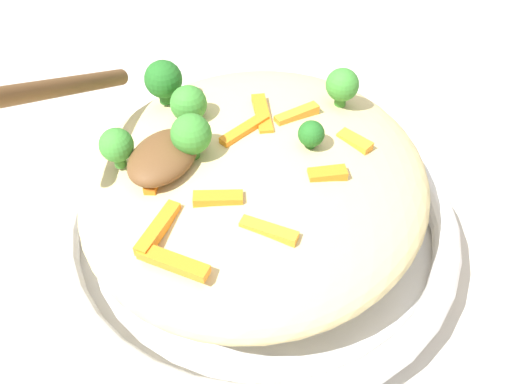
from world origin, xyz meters
name	(u,v)px	position (x,y,z in m)	size (l,w,h in m)	color
ground_plane	(256,248)	(0.00, 0.00, 0.00)	(2.40, 2.40, 0.00)	beige
serving_bowl	(256,228)	(0.00, 0.00, 0.02)	(0.30, 0.30, 0.04)	silver
pasta_mound	(256,182)	(0.00, 0.00, 0.08)	(0.26, 0.24, 0.07)	#DBC689
carrot_piece_0	(157,173)	(-0.05, 0.05, 0.10)	(0.04, 0.01, 0.01)	orange
carrot_piece_1	(244,130)	(0.01, 0.01, 0.11)	(0.04, 0.01, 0.01)	orange
carrot_piece_2	(158,229)	(-0.09, 0.02, 0.10)	(0.04, 0.01, 0.01)	orange
carrot_piece_3	(325,179)	(0.00, -0.05, 0.11)	(0.02, 0.01, 0.01)	orange
carrot_piece_4	(221,200)	(-0.05, 0.00, 0.11)	(0.03, 0.01, 0.01)	orange
carrot_piece_5	(355,142)	(0.04, -0.06, 0.10)	(0.02, 0.01, 0.01)	orange
carrot_piece_6	(169,260)	(-0.10, 0.00, 0.10)	(0.04, 0.01, 0.01)	orange
carrot_piece_7	(269,231)	(-0.06, -0.04, 0.10)	(0.04, 0.01, 0.01)	orange
carrot_piece_8	(297,115)	(0.04, -0.01, 0.11)	(0.03, 0.01, 0.01)	orange
carrot_piece_9	(262,114)	(0.03, 0.01, 0.11)	(0.04, 0.01, 0.01)	orange
broccoli_floret_0	(117,146)	(-0.05, 0.08, 0.12)	(0.02, 0.02, 0.03)	#377928
broccoli_floret_1	(163,80)	(0.02, 0.09, 0.12)	(0.03, 0.03, 0.03)	#205B1C
broccoli_floret_2	(342,85)	(0.08, -0.03, 0.12)	(0.02, 0.02, 0.03)	#377928
broccoli_floret_3	(191,135)	(-0.02, 0.03, 0.12)	(0.03, 0.03, 0.03)	#377928
broccoli_floret_4	(311,134)	(0.02, -0.03, 0.12)	(0.02, 0.02, 0.02)	#205B1C
broccoli_floret_5	(189,104)	(0.01, 0.06, 0.12)	(0.03, 0.03, 0.03)	#377928
serving_spoon	(126,133)	(-0.04, 0.07, 0.13)	(0.14, 0.10, 0.09)	brown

